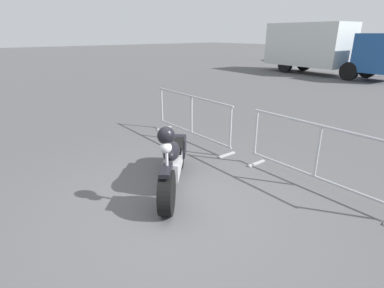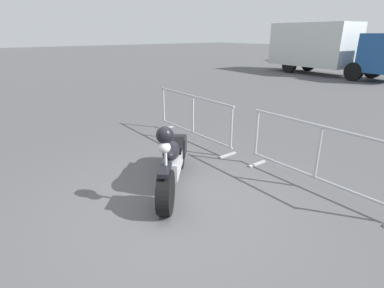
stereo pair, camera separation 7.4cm
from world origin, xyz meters
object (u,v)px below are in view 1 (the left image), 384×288
object	(u,v)px
motorcycle	(173,160)
parked_car_maroon	(365,56)
parked_car_yellow	(325,54)
crowd_barrier_far	(317,156)
crowd_barrier_near	(192,117)
box_truck	(321,46)
parked_car_white	(291,53)

from	to	relation	value
motorcycle	parked_car_maroon	world-z (taller)	parked_car_maroon
parked_car_yellow	crowd_barrier_far	bearing A→B (deg)	-158.71
crowd_barrier_near	box_truck	size ratio (longest dim) A/B	0.33
parked_car_white	parked_car_maroon	xyz separation A→B (m)	(6.34, 0.15, 0.02)
motorcycle	crowd_barrier_near	bearing A→B (deg)	175.96
crowd_barrier_near	parked_car_yellow	size ratio (longest dim) A/B	0.63
crowd_barrier_near	parked_car_yellow	bearing A→B (deg)	109.36
parked_car_yellow	parked_car_maroon	xyz separation A→B (m)	(3.17, 0.06, 0.02)
crowd_barrier_near	crowd_barrier_far	bearing A→B (deg)	0.00
crowd_barrier_far	box_truck	size ratio (longest dim) A/B	0.33
motorcycle	box_truck	distance (m)	16.59
crowd_barrier_near	motorcycle	bearing A→B (deg)	-48.37
crowd_barrier_far	parked_car_white	distance (m)	25.76
parked_car_white	motorcycle	bearing A→B (deg)	-157.03
crowd_barrier_near	parked_car_white	size ratio (longest dim) A/B	0.63
crowd_barrier_far	parked_car_yellow	size ratio (longest dim) A/B	0.63
motorcycle	parked_car_maroon	size ratio (longest dim) A/B	0.39
box_truck	parked_car_white	world-z (taller)	box_truck
motorcycle	box_truck	bearing A→B (deg)	154.17
crowd_barrier_near	parked_car_yellow	world-z (taller)	parked_car_yellow
motorcycle	parked_car_white	size ratio (longest dim) A/B	0.41
parked_car_yellow	parked_car_white	bearing A→B (deg)	86.74
crowd_barrier_near	parked_car_yellow	distance (m)	23.11
motorcycle	parked_car_yellow	world-z (taller)	parked_car_yellow
parked_car_maroon	crowd_barrier_near	bearing A→B (deg)	-173.21
motorcycle	crowd_barrier_far	size ratio (longest dim) A/B	0.65
crowd_barrier_far	crowd_barrier_near	bearing A→B (deg)	180.00
motorcycle	crowd_barrier_near	size ratio (longest dim) A/B	0.65
crowd_barrier_far	parked_car_maroon	xyz separation A→B (m)	(-7.52, 21.86, 0.15)
crowd_barrier_far	box_truck	xyz separation A→B (m)	(-7.13, 13.86, 1.08)
crowd_barrier_near	parked_car_white	xyz separation A→B (m)	(-10.83, 21.71, 0.13)
box_truck	parked_car_yellow	xyz separation A→B (m)	(-3.56, 7.94, -0.95)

